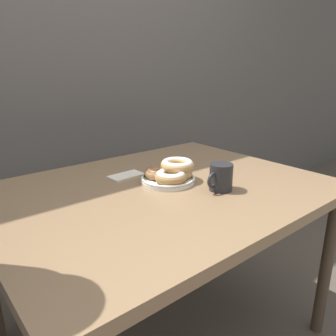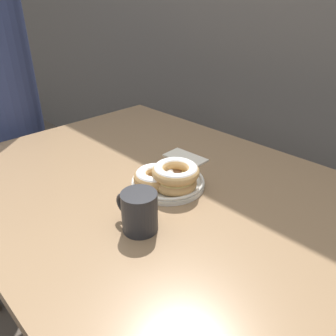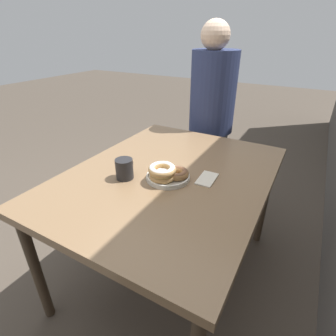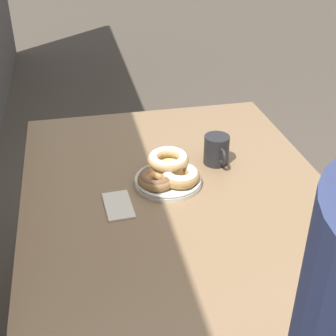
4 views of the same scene
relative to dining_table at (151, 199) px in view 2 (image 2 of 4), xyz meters
name	(u,v)px [view 2 (image 2 of 4)]	position (x,y,z in m)	size (l,w,h in m)	color
dining_table	(151,199)	(0.00, 0.00, 0.00)	(1.26, 0.97, 0.72)	#846647
donut_plate	(169,176)	(0.06, 0.02, 0.10)	(0.24, 0.22, 0.09)	silver
coffee_mug	(139,211)	(0.15, -0.17, 0.12)	(0.12, 0.09, 0.10)	#232326
napkin	(185,158)	(-0.04, 0.20, 0.07)	(0.15, 0.09, 0.01)	beige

